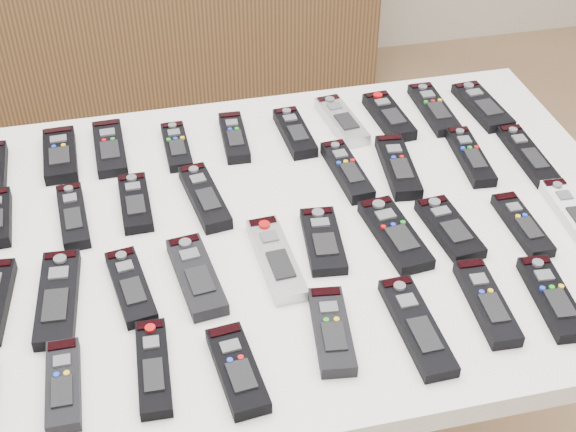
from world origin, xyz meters
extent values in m
cube|color=white|center=(-0.13, -0.05, 0.76)|extent=(1.25, 0.88, 0.04)
cylinder|color=beige|center=(-0.70, 0.33, 0.37)|extent=(0.04, 0.04, 0.74)
cylinder|color=beige|center=(0.43, 0.33, 0.37)|extent=(0.04, 0.04, 0.74)
cube|color=black|center=(-0.52, 0.24, 0.79)|extent=(0.06, 0.17, 0.02)
cube|color=black|center=(-0.42, 0.25, 0.79)|extent=(0.06, 0.18, 0.02)
cube|color=black|center=(-0.29, 0.23, 0.79)|extent=(0.05, 0.15, 0.02)
cube|color=black|center=(-0.18, 0.23, 0.79)|extent=(0.05, 0.16, 0.02)
cube|color=black|center=(-0.05, 0.22, 0.79)|extent=(0.06, 0.16, 0.02)
cube|color=#B7B7BC|center=(0.05, 0.24, 0.79)|extent=(0.07, 0.18, 0.02)
cube|color=black|center=(0.15, 0.23, 0.79)|extent=(0.07, 0.17, 0.02)
cube|color=black|center=(0.25, 0.24, 0.79)|extent=(0.05, 0.19, 0.02)
cube|color=black|center=(0.36, 0.23, 0.79)|extent=(0.07, 0.18, 0.02)
cube|color=black|center=(-0.50, 0.05, 0.79)|extent=(0.06, 0.17, 0.02)
cube|color=black|center=(-0.39, 0.06, 0.79)|extent=(0.05, 0.16, 0.02)
cube|color=black|center=(-0.26, 0.05, 0.79)|extent=(0.07, 0.19, 0.02)
cube|color=black|center=(0.01, 0.07, 0.79)|extent=(0.06, 0.18, 0.02)
cube|color=black|center=(0.11, 0.06, 0.79)|extent=(0.07, 0.19, 0.02)
cube|color=black|center=(0.26, 0.06, 0.79)|extent=(0.06, 0.18, 0.02)
cube|color=black|center=(0.37, 0.04, 0.79)|extent=(0.05, 0.19, 0.02)
cube|color=black|center=(-0.53, -0.16, 0.79)|extent=(0.07, 0.21, 0.02)
cube|color=black|center=(-0.41, -0.16, 0.79)|extent=(0.07, 0.17, 0.02)
cube|color=black|center=(-0.31, -0.16, 0.79)|extent=(0.08, 0.19, 0.02)
cube|color=#B7B7BC|center=(-0.17, -0.14, 0.79)|extent=(0.07, 0.20, 0.02)
cube|color=black|center=(-0.08, -0.12, 0.79)|extent=(0.08, 0.17, 0.02)
cube|color=black|center=(0.04, -0.13, 0.79)|extent=(0.08, 0.19, 0.02)
cube|color=black|center=(0.14, -0.13, 0.79)|extent=(0.07, 0.16, 0.02)
cube|color=black|center=(0.26, -0.15, 0.79)|extent=(0.04, 0.16, 0.02)
cube|color=silver|center=(0.36, -0.15, 0.79)|extent=(0.06, 0.19, 0.02)
cube|color=black|center=(-0.52, -0.33, 0.79)|extent=(0.05, 0.16, 0.02)
cube|color=black|center=(-0.39, -0.33, 0.79)|extent=(0.05, 0.17, 0.02)
cube|color=black|center=(-0.28, -0.36, 0.79)|extent=(0.07, 0.16, 0.02)
cube|color=black|center=(-0.13, -0.32, 0.79)|extent=(0.07, 0.17, 0.02)
cube|color=black|center=(0.00, -0.34, 0.79)|extent=(0.06, 0.20, 0.02)
cube|color=black|center=(0.12, -0.32, 0.79)|extent=(0.06, 0.18, 0.02)
cube|color=black|center=(0.23, -0.33, 0.79)|extent=(0.07, 0.18, 0.02)
camera|label=1|loc=(-0.37, -1.11, 1.68)|focal=50.00mm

